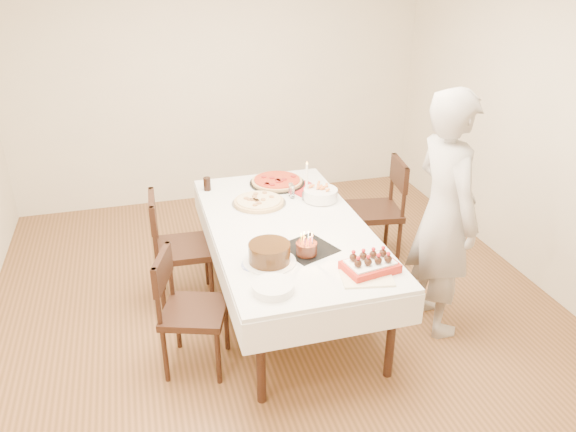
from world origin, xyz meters
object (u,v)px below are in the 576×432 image
object	(u,v)px
dining_table	(288,268)
chair_right_savory	(374,211)
taper_candle	(307,181)
strawberry_box	(370,265)
pizza_pepperoni	(277,181)
birthday_cake	(307,244)
cola_glass	(207,184)
chair_left_dessert	(195,312)
person	(444,215)
pizza_white	(259,202)
chair_left_savory	(183,248)
layer_cake	(269,253)
pasta_bowl	(321,194)

from	to	relation	value
dining_table	chair_right_savory	xyz separation A→B (m)	(0.96, 0.56, 0.11)
taper_candle	strawberry_box	distance (m)	1.19
pizza_pepperoni	birthday_cake	world-z (taller)	birthday_cake
cola_glass	strawberry_box	world-z (taller)	cola_glass
chair_left_dessert	dining_table	bearing A→B (deg)	-129.79
person	pizza_white	xyz separation A→B (m)	(-1.15, 0.89, -0.14)
chair_right_savory	cola_glass	world-z (taller)	chair_right_savory
dining_table	birthday_cake	distance (m)	0.66
chair_right_savory	chair_left_savory	xyz separation A→B (m)	(-1.73, -0.21, -0.01)
chair_left_dessert	layer_cake	distance (m)	0.64
chair_right_savory	birthday_cake	size ratio (longest dim) A/B	6.62
pasta_bowl	birthday_cake	size ratio (longest dim) A/B	1.89
chair_right_savory	person	size ratio (longest dim) A/B	0.53
dining_table	taper_candle	xyz separation A→B (m)	(0.27, 0.41, 0.54)
taper_candle	strawberry_box	xyz separation A→B (m)	(0.06, -1.18, -0.13)
chair_left_dessert	cola_glass	bearing A→B (deg)	-84.03
cola_glass	birthday_cake	xyz separation A→B (m)	(0.48, -1.29, 0.03)
person	taper_candle	xyz separation A→B (m)	(-0.76, 0.87, 0.00)
pizza_pepperoni	birthday_cake	bearing A→B (deg)	-95.75
chair_left_savory	chair_left_dessert	xyz separation A→B (m)	(-0.02, -0.83, -0.04)
person	cola_glass	size ratio (longest dim) A/B	15.93
pizza_white	layer_cake	size ratio (longest dim) A/B	1.25
layer_cake	chair_left_savory	bearing A→B (deg)	120.66
pasta_bowl	taper_candle	size ratio (longest dim) A/B	0.82
chair_left_savory	pizza_pepperoni	xyz separation A→B (m)	(0.89, 0.46, 0.30)
chair_left_savory	dining_table	bearing A→B (deg)	158.24
chair_right_savory	pizza_pepperoni	distance (m)	0.92
chair_left_savory	chair_left_dessert	distance (m)	0.83
dining_table	layer_cake	world-z (taller)	layer_cake
pasta_bowl	taper_candle	distance (m)	0.16
chair_left_dessert	strawberry_box	world-z (taller)	chair_left_dessert
layer_cake	strawberry_box	size ratio (longest dim) A/B	1.03
taper_candle	layer_cake	distance (m)	1.06
pizza_white	layer_cake	bearing A→B (deg)	-98.73
chair_left_dessert	taper_candle	distance (m)	1.46
person	chair_left_savory	bearing A→B (deg)	64.29
dining_table	cola_glass	bearing A→B (deg)	120.44
pasta_bowl	layer_cake	bearing A→B (deg)	-126.93
person	pizza_white	world-z (taller)	person
chair_right_savory	cola_glass	size ratio (longest dim) A/B	8.44
chair_left_dessert	taper_candle	world-z (taller)	taper_candle
dining_table	pizza_pepperoni	distance (m)	0.91
chair_left_savory	cola_glass	size ratio (longest dim) A/B	8.30
strawberry_box	pizza_pepperoni	bearing A→B (deg)	97.40
cola_glass	birthday_cake	bearing A→B (deg)	-69.51
pizza_pepperoni	strawberry_box	distance (m)	1.59
taper_candle	cola_glass	distance (m)	0.87
cola_glass	strawberry_box	bearing A→B (deg)	-62.94
dining_table	person	size ratio (longest dim) A/B	1.17
layer_cake	cola_glass	bearing A→B (deg)	99.42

